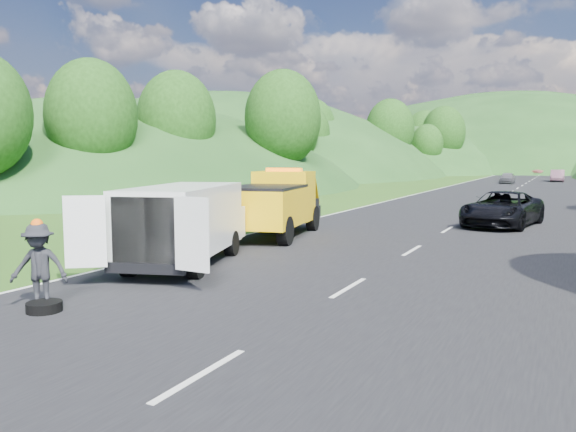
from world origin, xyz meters
The scene contains 15 objects.
ground centered at (0.00, 0.00, 0.00)m, with size 320.00×320.00×0.00m, color #38661E.
road_surface centered at (3.00, 40.00, 0.01)m, with size 14.00×200.00×0.02m, color black.
tree_line_left centered at (-19.00, 60.00, 0.00)m, with size 14.00×140.00×14.00m, color #295E1B, non-canonical shape.
hills_backdrop centered at (6.50, 134.70, 0.00)m, with size 201.00×288.60×44.00m, color #2D5B23, non-canonical shape.
tow_truck centered at (-2.69, 5.05, 1.31)m, with size 3.41×6.55×2.68m.
white_van centered at (-2.27, -1.33, 1.30)m, with size 4.54×6.98×2.30m.
woman centered at (-3.98, 0.01, 0.00)m, with size 0.56×0.41×1.53m, color white.
child centered at (-2.88, -1.15, 0.00)m, with size 0.45×0.35×0.93m, color #D3D571.
worker centered at (-1.96, -6.61, 0.00)m, with size 1.15×0.66×1.78m, color black.
suitcase centered at (-4.66, -0.48, 0.30)m, with size 0.37×0.20×0.59m, color brown.
spare_tire centered at (-1.75, -6.70, 0.00)m, with size 0.70×0.70×0.20m, color black.
passing_suv centered at (4.95, 12.47, 0.00)m, with size 2.60×5.64×1.57m, color black.
dist_car_a centered at (1.00, 56.87, 0.00)m, with size 1.56×3.89×1.33m, color #55555B.
dist_car_b centered at (6.21, 65.14, 0.00)m, with size 1.60×4.58×1.51m, color #61414F.
dist_car_c centered at (2.55, 92.38, 0.00)m, with size 2.14×5.27×1.53m, color #A95A54.
Camera 1 is at (7.58, -14.36, 3.12)m, focal length 35.00 mm.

